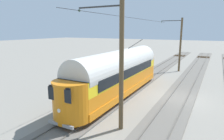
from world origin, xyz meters
TOP-DOWN VIEW (x-y plane):
  - ground_plane at (0.00, 0.00)m, footprint 220.00×220.00m
  - track_adjacent_siding at (0.00, -0.31)m, footprint 2.80×80.00m
  - track_third_siding at (5.18, -0.31)m, footprint 2.80×80.00m
  - vintage_streetcar at (5.18, 1.77)m, footprint 2.65×15.94m
  - catenary_pole_foreground at (2.29, -12.58)m, footprint 3.20×0.28m
  - catenary_pole_mid_near at (2.29, 7.47)m, footprint 3.20×0.28m
  - overhead_wire_run at (5.07, -3.29)m, footprint 2.99×24.05m

SIDE VIEW (x-z plane):
  - ground_plane at x=0.00m, z-range 0.00..0.00m
  - track_adjacent_siding at x=0.00m, z-range -0.04..0.14m
  - track_third_siding at x=5.18m, z-range -0.04..0.14m
  - vintage_streetcar at x=5.18m, z-range -0.19..4.70m
  - catenary_pole_foreground at x=2.29m, z-range 0.18..8.05m
  - catenary_pole_mid_near at x=2.29m, z-range 0.18..8.05m
  - overhead_wire_run at x=5.07m, z-range 7.24..7.42m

